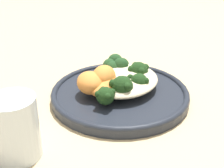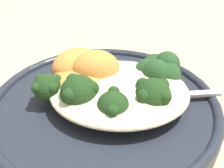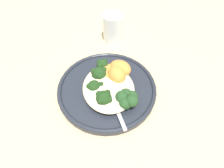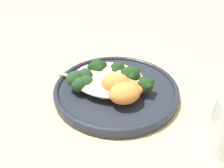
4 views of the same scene
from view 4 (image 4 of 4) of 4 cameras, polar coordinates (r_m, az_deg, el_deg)
name	(u,v)px [view 4 (image 4 of 4)]	position (r m, az deg, el deg)	size (l,w,h in m)	color
ground_plane	(124,90)	(0.50, 3.06, -1.58)	(4.00, 4.00, 0.00)	#D6B784
plate	(116,89)	(0.48, 1.09, -1.20)	(0.27, 0.27, 0.02)	#232833
quinoa_mound	(109,78)	(0.47, -0.91, 1.46)	(0.16, 0.14, 0.03)	beige
broccoli_stalk_0	(137,87)	(0.45, 6.57, -0.77)	(0.11, 0.08, 0.03)	#8EB25B
broccoli_stalk_1	(128,78)	(0.47, 4.21, 1.67)	(0.06, 0.11, 0.04)	#8EB25B
broccoli_stalk_2	(116,74)	(0.49, 1.15, 2.65)	(0.05, 0.11, 0.03)	#8EB25B
broccoli_stalk_3	(99,72)	(0.49, -3.35, 3.27)	(0.10, 0.10, 0.04)	#8EB25B
sweet_potato_chunk_0	(125,93)	(0.42, 3.35, -2.36)	(0.06, 0.05, 0.04)	orange
sweet_potato_chunk_1	(123,86)	(0.45, 2.98, -0.41)	(0.06, 0.05, 0.03)	orange
sweet_potato_chunk_2	(116,84)	(0.44, 0.99, -0.02)	(0.06, 0.05, 0.05)	orange
sweet_potato_chunk_3	(127,88)	(0.44, 3.82, -1.13)	(0.07, 0.05, 0.03)	orange
kale_tuft	(80,80)	(0.46, -8.24, 1.07)	(0.06, 0.06, 0.04)	#234723
spoon	(87,78)	(0.49, -6.60, 1.54)	(0.10, 0.03, 0.01)	#B7B7BC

